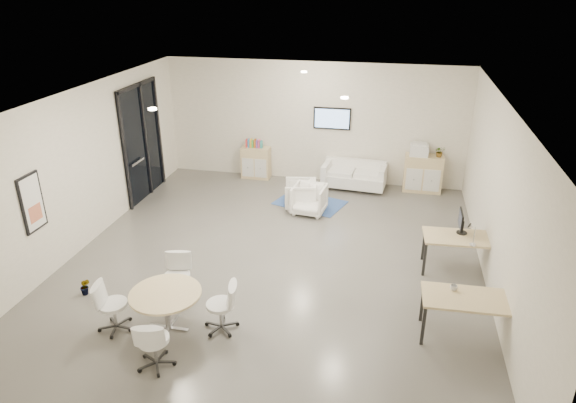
{
  "coord_description": "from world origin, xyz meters",
  "views": [
    {
      "loc": [
        2.12,
        -8.68,
        5.19
      ],
      "look_at": [
        0.18,
        0.4,
        1.09
      ],
      "focal_mm": 32.0,
      "sensor_mm": 36.0,
      "label": 1
    }
  ],
  "objects_px": {
    "sideboard_left": "(256,163)",
    "loveseat": "(354,176)",
    "armchair_left": "(300,193)",
    "desk_front": "(469,302)",
    "sideboard_right": "(423,173)",
    "desk_rear": "(462,240)",
    "armchair_right": "(309,198)",
    "round_table": "(166,297)"
  },
  "relations": [
    {
      "from": "sideboard_left",
      "to": "round_table",
      "type": "relative_size",
      "value": 0.78
    },
    {
      "from": "loveseat",
      "to": "desk_front",
      "type": "bearing_deg",
      "value": -63.85
    },
    {
      "from": "armchair_right",
      "to": "round_table",
      "type": "relative_size",
      "value": 0.68
    },
    {
      "from": "sideboard_left",
      "to": "sideboard_right",
      "type": "relative_size",
      "value": 0.9
    },
    {
      "from": "loveseat",
      "to": "armchair_left",
      "type": "height_order",
      "value": "armchair_left"
    },
    {
      "from": "sideboard_left",
      "to": "sideboard_right",
      "type": "height_order",
      "value": "sideboard_right"
    },
    {
      "from": "sideboard_right",
      "to": "armchair_right",
      "type": "bearing_deg",
      "value": -143.33
    },
    {
      "from": "sideboard_left",
      "to": "round_table",
      "type": "bearing_deg",
      "value": -86.57
    },
    {
      "from": "armchair_left",
      "to": "desk_rear",
      "type": "relative_size",
      "value": 0.52
    },
    {
      "from": "loveseat",
      "to": "armchair_right",
      "type": "distance_m",
      "value": 2.03
    },
    {
      "from": "sideboard_left",
      "to": "loveseat",
      "type": "height_order",
      "value": "sideboard_left"
    },
    {
      "from": "desk_rear",
      "to": "armchair_left",
      "type": "bearing_deg",
      "value": 143.69
    },
    {
      "from": "desk_front",
      "to": "sideboard_left",
      "type": "bearing_deg",
      "value": 127.91
    },
    {
      "from": "armchair_right",
      "to": "desk_front",
      "type": "distance_m",
      "value": 5.13
    },
    {
      "from": "sideboard_left",
      "to": "desk_front",
      "type": "xyz_separation_m",
      "value": [
        5.01,
        -6.03,
        0.22
      ]
    },
    {
      "from": "desk_rear",
      "to": "sideboard_right",
      "type": "bearing_deg",
      "value": 94.92
    },
    {
      "from": "armchair_left",
      "to": "desk_front",
      "type": "xyz_separation_m",
      "value": [
        3.43,
        -4.3,
        0.29
      ]
    },
    {
      "from": "sideboard_left",
      "to": "loveseat",
      "type": "distance_m",
      "value": 2.75
    },
    {
      "from": "armchair_right",
      "to": "desk_rear",
      "type": "bearing_deg",
      "value": -25.34
    },
    {
      "from": "round_table",
      "to": "sideboard_right",
      "type": "bearing_deg",
      "value": 58.83
    },
    {
      "from": "loveseat",
      "to": "desk_rear",
      "type": "height_order",
      "value": "desk_rear"
    },
    {
      "from": "sideboard_right",
      "to": "desk_front",
      "type": "relative_size",
      "value": 0.68
    },
    {
      "from": "desk_rear",
      "to": "round_table",
      "type": "height_order",
      "value": "desk_rear"
    },
    {
      "from": "loveseat",
      "to": "desk_rear",
      "type": "distance_m",
      "value": 4.48
    },
    {
      "from": "sideboard_left",
      "to": "desk_rear",
      "type": "height_order",
      "value": "sideboard_left"
    },
    {
      "from": "sideboard_right",
      "to": "round_table",
      "type": "xyz_separation_m",
      "value": [
        -4.09,
        -6.76,
        0.11
      ]
    },
    {
      "from": "desk_rear",
      "to": "armchair_right",
      "type": "bearing_deg",
      "value": 145.0
    },
    {
      "from": "loveseat",
      "to": "round_table",
      "type": "distance_m",
      "value": 7.02
    },
    {
      "from": "sideboard_right",
      "to": "round_table",
      "type": "height_order",
      "value": "sideboard_right"
    },
    {
      "from": "sideboard_left",
      "to": "desk_front",
      "type": "distance_m",
      "value": 7.84
    },
    {
      "from": "armchair_right",
      "to": "desk_front",
      "type": "relative_size",
      "value": 0.53
    },
    {
      "from": "armchair_left",
      "to": "desk_front",
      "type": "height_order",
      "value": "armchair_left"
    },
    {
      "from": "sideboard_left",
      "to": "armchair_right",
      "type": "relative_size",
      "value": 1.15
    },
    {
      "from": "desk_rear",
      "to": "round_table",
      "type": "xyz_separation_m",
      "value": [
        -4.68,
        -2.8,
        -0.06
      ]
    },
    {
      "from": "armchair_right",
      "to": "round_table",
      "type": "height_order",
      "value": "armchair_right"
    },
    {
      "from": "round_table",
      "to": "desk_front",
      "type": "bearing_deg",
      "value": 9.4
    },
    {
      "from": "desk_front",
      "to": "desk_rear",
      "type": "bearing_deg",
      "value": 86.08
    },
    {
      "from": "sideboard_right",
      "to": "desk_rear",
      "type": "bearing_deg",
      "value": -81.55
    },
    {
      "from": "sideboard_right",
      "to": "armchair_left",
      "type": "relative_size",
      "value": 1.29
    },
    {
      "from": "sideboard_left",
      "to": "desk_front",
      "type": "relative_size",
      "value": 0.61
    },
    {
      "from": "sideboard_left",
      "to": "armchair_left",
      "type": "distance_m",
      "value": 2.34
    },
    {
      "from": "sideboard_right",
      "to": "armchair_left",
      "type": "distance_m",
      "value": 3.38
    }
  ]
}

